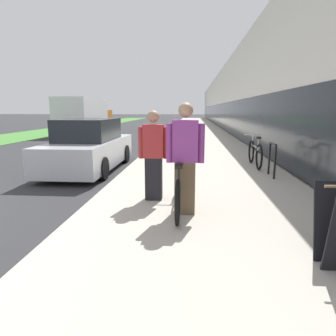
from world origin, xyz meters
The scene contains 10 objects.
sidewalk_slab centered at (5.89, 21.00, 0.08)m, with size 4.45×70.00×0.15m.
storefront_facade centered at (13.15, 29.00, 2.75)m, with size 10.01×70.00×5.52m.
lawn_strip centered at (-6.17, 25.00, 0.01)m, with size 4.22×70.00×0.03m.
tandem_bicycle centered at (5.36, 1.24, 0.52)m, with size 0.52×2.31×0.85m.
person_rider centered at (5.45, 0.95, 1.04)m, with size 0.60×0.23×1.76m.
person_bystander centered at (4.85, 1.66, 0.98)m, with size 0.56×0.22×1.64m.
bike_rack_hoop centered at (7.55, 3.82, 0.66)m, with size 0.05×0.60×0.84m.
cruiser_bike_nearest centered at (7.41, 5.21, 0.54)m, with size 0.52×1.84×0.91m.
parked_sedan_curbside centered at (2.46, 5.05, 0.69)m, with size 1.76×4.39×1.53m.
moving_truck centered at (-2.36, 18.11, 1.33)m, with size 2.31×7.04×2.61m.
Camera 1 is at (5.56, -3.71, 1.81)m, focal length 32.00 mm.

